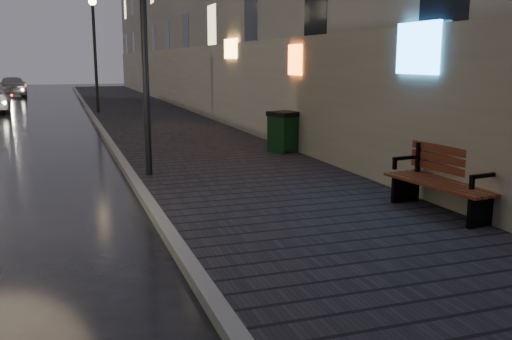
{
  "coord_description": "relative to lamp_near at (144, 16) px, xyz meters",
  "views": [
    {
      "loc": [
        0.08,
        -6.21,
        2.6
      ],
      "look_at": [
        3.03,
        2.32,
        0.85
      ],
      "focal_mm": 40.0,
      "sensor_mm": 36.0,
      "label": 1
    }
  ],
  "objects": [
    {
      "name": "lamp_near",
      "position": [
        0.0,
        0.0,
        0.0
      ],
      "size": [
        0.36,
        0.36,
        5.28
      ],
      "color": "black",
      "rests_on": "sidewalk"
    },
    {
      "name": "car_far",
      "position": [
        -4.8,
        32.33,
        -2.73
      ],
      "size": [
        2.21,
        4.6,
        1.52
      ],
      "primitive_type": "imported",
      "rotation": [
        0.0,
        0.0,
        3.24
      ],
      "color": "#9A9AA1",
      "rests_on": "ground"
    },
    {
      "name": "bench",
      "position": [
        4.08,
        -4.7,
        -2.81
      ],
      "size": [
        0.95,
        2.13,
        1.05
      ],
      "rotation": [
        0.0,
        0.0,
        0.12
      ],
      "color": "black",
      "rests_on": "sidewalk"
    },
    {
      "name": "lamp_far",
      "position": [
        0.0,
        16.0,
        0.0
      ],
      "size": [
        0.36,
        0.36,
        5.28
      ],
      "color": "black",
      "rests_on": "sidewalk"
    },
    {
      "name": "sidewalk",
      "position": [
        2.05,
        15.0,
        -3.41
      ],
      "size": [
        4.6,
        58.0,
        0.15
      ],
      "primitive_type": "cube",
      "color": "black",
      "rests_on": "ground"
    },
    {
      "name": "trash_bin",
      "position": [
        3.95,
        1.98,
        -2.79
      ],
      "size": [
        0.92,
        0.92,
        1.09
      ],
      "rotation": [
        0.0,
        0.0,
        0.38
      ],
      "color": "black",
      "rests_on": "sidewalk"
    },
    {
      "name": "curb",
      "position": [
        -0.35,
        15.0,
        -3.41
      ],
      "size": [
        0.2,
        58.0,
        0.15
      ],
      "primitive_type": "cube",
      "color": "slate",
      "rests_on": "ground"
    },
    {
      "name": "ground",
      "position": [
        -1.85,
        -6.0,
        -3.49
      ],
      "size": [
        120.0,
        120.0,
        0.0
      ],
      "primitive_type": "plane",
      "color": "black",
      "rests_on": "ground"
    }
  ]
}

